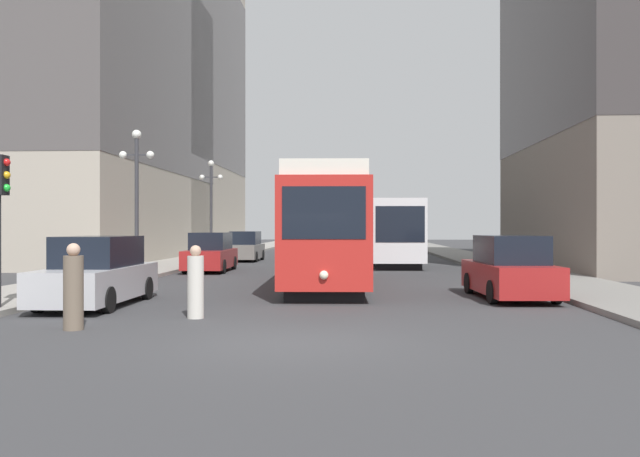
# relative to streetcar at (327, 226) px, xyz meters

# --- Properties ---
(ground_plane) EXTENTS (200.00, 200.00, 0.00)m
(ground_plane) POSITION_rel_streetcar_xyz_m (-0.14, -11.66, -2.10)
(ground_plane) COLOR #38383A
(sidewalk_left) EXTENTS (3.40, 120.00, 0.15)m
(sidewalk_left) POSITION_rel_streetcar_xyz_m (-8.75, 28.34, -2.03)
(sidewalk_left) COLOR gray
(sidewalk_left) RESTS_ON ground
(sidewalk_right) EXTENTS (3.40, 120.00, 0.15)m
(sidewalk_right) POSITION_rel_streetcar_xyz_m (8.48, 28.34, -2.03)
(sidewalk_right) COLOR gray
(sidewalk_right) RESTS_ON ground
(streetcar) EXTENTS (3.02, 12.34, 3.89)m
(streetcar) POSITION_rel_streetcar_xyz_m (0.00, 0.00, 0.00)
(streetcar) COLOR black
(streetcar) RESTS_ON ground
(transit_bus) EXTENTS (2.79, 11.15, 3.45)m
(transit_bus) POSITION_rel_streetcar_xyz_m (3.00, 12.96, -0.15)
(transit_bus) COLOR black
(transit_bus) RESTS_ON ground
(parked_car_left_near) EXTENTS (1.90, 4.35, 1.82)m
(parked_car_left_near) POSITION_rel_streetcar_xyz_m (-5.75, 16.27, -1.26)
(parked_car_left_near) COLOR black
(parked_car_left_near) RESTS_ON ground
(parked_car_left_mid) EXTENTS (1.98, 4.79, 1.82)m
(parked_car_left_mid) POSITION_rel_streetcar_xyz_m (-5.75, 6.82, -1.26)
(parked_car_left_mid) COLOR black
(parked_car_left_mid) RESTS_ON ground
(parked_car_right_far) EXTENTS (2.06, 4.60, 1.82)m
(parked_car_right_far) POSITION_rel_streetcar_xyz_m (5.48, -4.13, -1.26)
(parked_car_right_far) COLOR black
(parked_car_right_far) RESTS_ON ground
(parked_car_left_far) EXTENTS (1.94, 4.85, 1.82)m
(parked_car_left_far) POSITION_rel_streetcar_xyz_m (-5.75, -6.42, -1.26)
(parked_car_left_far) COLOR black
(parked_car_left_far) RESTS_ON ground
(pedestrian_crossing_near) EXTENTS (0.37, 0.37, 1.65)m
(pedestrian_crossing_near) POSITION_rel_streetcar_xyz_m (-2.57, -8.67, -1.33)
(pedestrian_crossing_near) COLOR beige
(pedestrian_crossing_near) RESTS_ON ground
(pedestrian_crossing_far) EXTENTS (0.39, 0.39, 1.74)m
(pedestrian_crossing_far) POSITION_rel_streetcar_xyz_m (-4.60, -10.45, -1.29)
(pedestrian_crossing_far) COLOR #6B5B4C
(pedestrian_crossing_far) RESTS_ON ground
(lamp_post_left_near) EXTENTS (1.41, 0.36, 5.78)m
(lamp_post_left_near) POSITION_rel_streetcar_xyz_m (-7.65, 2.11, 1.82)
(lamp_post_left_near) COLOR #333338
(lamp_post_left_near) RESTS_ON sidewalk_left
(lamp_post_left_far) EXTENTS (1.41, 0.36, 5.94)m
(lamp_post_left_far) POSITION_rel_streetcar_xyz_m (-7.65, 15.27, 1.92)
(lamp_post_left_far) COLOR #333338
(lamp_post_left_far) RESTS_ON sidewalk_left
(building_left_corner) EXTENTS (15.04, 23.52, 22.59)m
(building_left_corner) POSITION_rel_streetcar_xyz_m (-17.67, 16.81, 9.52)
(building_left_corner) COLOR #A89E8E
(building_left_corner) RESTS_ON ground
(building_left_midblock) EXTENTS (12.07, 22.54, 29.46)m
(building_left_midblock) POSITION_rel_streetcar_xyz_m (-16.18, 32.41, 13.09)
(building_left_midblock) COLOR #A89E8E
(building_left_midblock) RESTS_ON ground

